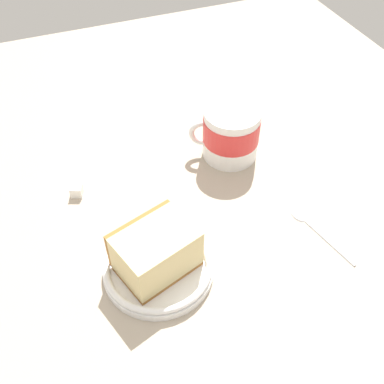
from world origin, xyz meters
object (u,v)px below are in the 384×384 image
tea_mug (231,132)px  small_plate (158,267)px  cake_slice (156,251)px  sugar_cube (77,191)px  teaspoon (309,223)px

tea_mug → small_plate: bearing=134.2°
cake_slice → tea_mug: bearing=-46.3°
small_plate → sugar_cube: small_plate is taller
cake_slice → sugar_cube: 20.22cm
cake_slice → tea_mug: size_ratio=1.05×
sugar_cube → small_plate: bearing=-158.1°
cake_slice → small_plate: bearing=-162.1°
cake_slice → teaspoon: size_ratio=0.94×
sugar_cube → tea_mug: bearing=-89.8°
cake_slice → teaspoon: bearing=-91.3°
cake_slice → sugar_cube: cake_slice is taller
small_plate → cake_slice: bearing=17.9°
tea_mug → sugar_cube: size_ratio=6.41×
small_plate → sugar_cube: 20.17cm
small_plate → cake_slice: cake_slice is taller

